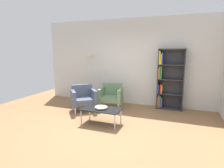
% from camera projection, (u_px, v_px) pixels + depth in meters
% --- Properties ---
extents(ground_plane, '(8.32, 8.32, 0.00)m').
position_uv_depth(ground_plane, '(102.00, 130.00, 4.38)').
color(ground_plane, olive).
extents(plaster_back_panel, '(6.40, 0.12, 2.90)m').
position_uv_depth(plaster_back_panel, '(131.00, 62.00, 6.39)').
color(plaster_back_panel, silver).
rests_on(plaster_back_panel, ground_plane).
extents(bookshelf_tall, '(0.80, 0.30, 1.90)m').
position_uv_depth(bookshelf_tall, '(168.00, 80.00, 5.83)').
color(bookshelf_tall, '#333338').
rests_on(bookshelf_tall, ground_plane).
extents(coffee_table_low, '(1.00, 0.56, 0.40)m').
position_uv_depth(coffee_table_low, '(101.00, 110.00, 4.67)').
color(coffee_table_low, black).
rests_on(coffee_table_low, ground_plane).
extents(decorative_bowl, '(0.32, 0.32, 0.05)m').
position_uv_depth(decorative_bowl, '(101.00, 107.00, 4.66)').
color(decorative_bowl, beige).
rests_on(decorative_bowl, coffee_table_low).
extents(armchair_near_window, '(0.95, 0.94, 0.78)m').
position_uv_depth(armchair_near_window, '(83.00, 97.00, 5.74)').
color(armchair_near_window, '#4C566B').
rests_on(armchair_near_window, ground_plane).
extents(armchair_spare_guest, '(0.81, 0.76, 0.78)m').
position_uv_depth(armchair_spare_guest, '(111.00, 95.00, 5.98)').
color(armchair_spare_guest, slate).
rests_on(armchair_spare_guest, ground_plane).
extents(floor_lamp_torchiere, '(0.32, 0.32, 1.74)m').
position_uv_depth(floor_lamp_torchiere, '(90.00, 62.00, 6.52)').
color(floor_lamp_torchiere, silver).
rests_on(floor_lamp_torchiere, ground_plane).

